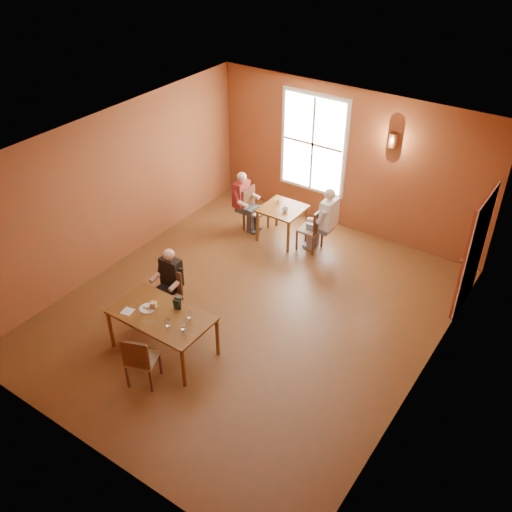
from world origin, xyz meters
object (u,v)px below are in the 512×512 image
Objects in this scene: second_table at (282,223)px; diner_white at (312,220)px; main_table at (164,332)px; chair_empty at (142,358)px; diner_main at (165,290)px; chair_diner_white at (310,228)px; chair_diner_maroon at (256,210)px; diner_maroon at (255,203)px; chair_diner_main at (167,296)px.

diner_white is (0.68, 0.00, 0.31)m from second_table.
main_table is 1.72× the size of chair_empty.
diner_main is 3.38m from chair_diner_white.
chair_diner_maroon is 0.16m from diner_maroon.
main_table is 1.28× the size of diner_maroon.
second_table is at bearing 74.52° from chair_empty.
diner_white is (0.03, 0.00, 0.21)m from chair_diner_white.
chair_diner_maroon is at bearing 102.89° from main_table.
chair_diner_white is 1.00× the size of chair_diner_maroon.
chair_diner_white is 0.21m from diner_white.
main_table reaches higher than second_table.
chair_diner_main reaches higher than main_table.
chair_diner_main is 3.24m from chair_diner_maroon.
chair_diner_white is at bearing 83.88° from main_table.
chair_diner_maroon is at bearing 90.00° from diner_maroon.
chair_diner_main is 3.36m from diner_white.
chair_diner_white reaches higher than main_table.
diner_main is 3.27m from chair_diner_maroon.
diner_main is at bearing 97.52° from chair_empty.
chair_empty is (0.19, -0.66, 0.09)m from main_table.
diner_main reaches higher than chair_empty.
chair_diner_main is at bearing -94.70° from second_table.
second_table is 0.88× the size of chair_diner_white.
chair_diner_main is 3.23m from second_table.
diner_maroon is at bearing 82.87° from chair_empty.
diner_white reaches higher than diner_maroon.
chair_diner_main is 3.35m from chair_diner_white.
main_table is 0.69m from chair_empty.
chair_diner_white is at bearing 90.00° from diner_white.
diner_white is at bearing -90.00° from chair_diner_white.
chair_diner_white is at bearing -105.86° from chair_diner_main.
diner_white reaches higher than diner_main.
diner_white is at bearing 65.94° from chair_empty.
diner_main is at bearing 164.28° from chair_diner_white.
chair_empty is at bearing -84.63° from second_table.
diner_maroon is (-0.42, 3.25, 0.02)m from diner_main.
second_table is (0.26, 3.22, -0.08)m from chair_diner_main.
chair_diner_white is at bearing 0.00° from second_table.
chair_diner_maroon is (-0.39, 3.25, -0.13)m from diner_main.
diner_white is 1.09× the size of diner_maroon.
chair_diner_white is (0.41, 3.87, 0.09)m from main_table.
chair_empty reaches higher than main_table.
diner_main is at bearing 6.76° from chair_diner_maroon.
chair_empty is 0.68× the size of diner_white.
second_table is at bearing 90.00° from chair_diner_white.
main_table is 1.70× the size of chair_diner_maroon.
main_table is 3.98m from diner_maroon.
chair_diner_white reaches higher than chair_diner_main.
diner_white is (0.94, 3.22, 0.23)m from chair_diner_main.
diner_maroon is at bearing 90.00° from diner_white.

